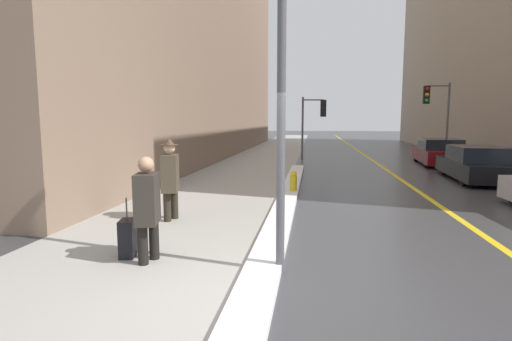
% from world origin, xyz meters
% --- Properties ---
extents(ground_plane, '(160.00, 160.00, 0.00)m').
position_xyz_m(ground_plane, '(0.00, 0.00, 0.00)').
color(ground_plane, '#38383A').
extents(sidewalk_slab, '(4.00, 80.00, 0.01)m').
position_xyz_m(sidewalk_slab, '(-2.00, 15.00, 0.01)').
color(sidewalk_slab, '#9E9B93').
rests_on(sidewalk_slab, ground).
extents(road_centre_stripe, '(0.16, 80.00, 0.00)m').
position_xyz_m(road_centre_stripe, '(4.00, 15.00, 0.00)').
color(road_centre_stripe, gold).
rests_on(road_centre_stripe, ground).
extents(snow_bank_curb, '(0.52, 14.80, 0.12)m').
position_xyz_m(snow_bank_curb, '(0.16, 6.18, 0.06)').
color(snow_bank_curb, white).
rests_on(snow_bank_curb, ground).
extents(lamp_post, '(0.28, 0.28, 5.54)m').
position_xyz_m(lamp_post, '(0.39, 0.91, 3.27)').
color(lamp_post, '#515156').
rests_on(lamp_post, ground).
extents(traffic_light_near, '(1.31, 0.35, 3.39)m').
position_xyz_m(traffic_light_near, '(0.93, 17.45, 2.44)').
color(traffic_light_near, '#515156').
rests_on(traffic_light_near, ground).
extents(traffic_light_far, '(1.31, 0.32, 4.03)m').
position_xyz_m(traffic_light_far, '(6.92, 17.07, 2.91)').
color(traffic_light_far, '#515156').
rests_on(traffic_light_far, ground).
extents(pedestrian_in_glasses, '(0.41, 0.76, 1.61)m').
position_xyz_m(pedestrian_in_glasses, '(-1.60, 1.01, 0.89)').
color(pedestrian_in_glasses, black).
rests_on(pedestrian_in_glasses, ground).
extents(pedestrian_in_fedora, '(0.43, 0.60, 1.77)m').
position_xyz_m(pedestrian_in_fedora, '(-2.17, 3.50, 0.97)').
color(pedestrian_in_fedora, '#2A241B').
rests_on(pedestrian_in_fedora, ground).
extents(parked_car_black, '(2.02, 4.49, 1.23)m').
position_xyz_m(parked_car_black, '(6.60, 10.55, 0.58)').
color(parked_car_black, black).
rests_on(parked_car_black, ground).
extents(parked_car_maroon, '(2.24, 4.86, 1.26)m').
position_xyz_m(parked_car_maroon, '(6.90, 15.94, 0.60)').
color(parked_car_maroon, '#600F14').
rests_on(parked_car_maroon, ground).
extents(rolling_suitcase, '(0.29, 0.40, 0.95)m').
position_xyz_m(rolling_suitcase, '(-2.02, 1.17, 0.30)').
color(rolling_suitcase, black).
rests_on(rolling_suitcase, ground).
extents(fire_hydrant, '(0.20, 0.20, 0.70)m').
position_xyz_m(fire_hydrant, '(0.28, 6.85, 0.35)').
color(fire_hydrant, gold).
rests_on(fire_hydrant, ground).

